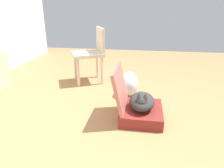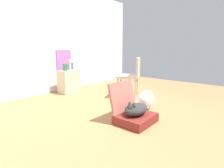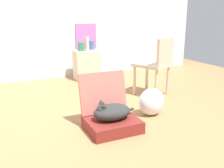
{
  "view_description": "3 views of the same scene",
  "coord_description": "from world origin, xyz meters",
  "px_view_note": "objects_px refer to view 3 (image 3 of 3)",
  "views": [
    {
      "loc": [
        -2.1,
        -0.42,
        1.22
      ],
      "look_at": [
        -0.1,
        -0.1,
        0.45
      ],
      "focal_mm": 33.39,
      "sensor_mm": 36.0,
      "label": 1
    },
    {
      "loc": [
        -2.1,
        -1.75,
        1.08
      ],
      "look_at": [
        0.14,
        0.12,
        0.5
      ],
      "focal_mm": 28.81,
      "sensor_mm": 36.0,
      "label": 2
    },
    {
      "loc": [
        -1.04,
        -2.73,
        1.22
      ],
      "look_at": [
        0.24,
        0.04,
        0.38
      ],
      "focal_mm": 40.96,
      "sensor_mm": 36.0,
      "label": 3
    }
  ],
  "objects_px": {
    "side_table": "(87,65)",
    "chair": "(156,63)",
    "suitcase_base": "(112,125)",
    "plastic_bag_white": "(151,102)",
    "vase_tall": "(81,47)",
    "vase_short": "(91,45)",
    "cat": "(111,112)",
    "vase_round": "(87,44)"
  },
  "relations": [
    {
      "from": "vase_round",
      "to": "vase_short",
      "type": "bearing_deg",
      "value": 37.93
    },
    {
      "from": "cat",
      "to": "side_table",
      "type": "distance_m",
      "value": 2.33
    },
    {
      "from": "cat",
      "to": "vase_round",
      "type": "distance_m",
      "value": 2.33
    },
    {
      "from": "suitcase_base",
      "to": "cat",
      "type": "bearing_deg",
      "value": 177.64
    },
    {
      "from": "vase_short",
      "to": "vase_round",
      "type": "bearing_deg",
      "value": -142.07
    },
    {
      "from": "vase_round",
      "to": "side_table",
      "type": "bearing_deg",
      "value": 90.0
    },
    {
      "from": "suitcase_base",
      "to": "chair",
      "type": "bearing_deg",
      "value": 37.11
    },
    {
      "from": "vase_tall",
      "to": "chair",
      "type": "distance_m",
      "value": 1.57
    },
    {
      "from": "plastic_bag_white",
      "to": "vase_short",
      "type": "xyz_separation_m",
      "value": [
        0.01,
        2.12,
        0.47
      ]
    },
    {
      "from": "suitcase_base",
      "to": "cat",
      "type": "xyz_separation_m",
      "value": [
        -0.01,
        0.0,
        0.15
      ]
    },
    {
      "from": "suitcase_base",
      "to": "vase_tall",
      "type": "distance_m",
      "value": 2.34
    },
    {
      "from": "side_table",
      "to": "chair",
      "type": "bearing_deg",
      "value": -67.02
    },
    {
      "from": "suitcase_base",
      "to": "plastic_bag_white",
      "type": "distance_m",
      "value": 0.66
    },
    {
      "from": "suitcase_base",
      "to": "chair",
      "type": "xyz_separation_m",
      "value": [
        1.12,
        0.85,
        0.44
      ]
    },
    {
      "from": "plastic_bag_white",
      "to": "chair",
      "type": "height_order",
      "value": "chair"
    },
    {
      "from": "cat",
      "to": "plastic_bag_white",
      "type": "xyz_separation_m",
      "value": [
        0.64,
        0.19,
        -0.04
      ]
    },
    {
      "from": "plastic_bag_white",
      "to": "side_table",
      "type": "xyz_separation_m",
      "value": [
        -0.11,
        2.08,
        0.11
      ]
    },
    {
      "from": "chair",
      "to": "vase_round",
      "type": "bearing_deg",
      "value": -91.53
    },
    {
      "from": "suitcase_base",
      "to": "vase_tall",
      "type": "xyz_separation_m",
      "value": [
        0.4,
        2.23,
        0.57
      ]
    },
    {
      "from": "vase_short",
      "to": "cat",
      "type": "bearing_deg",
      "value": -105.56
    },
    {
      "from": "side_table",
      "to": "chair",
      "type": "relative_size",
      "value": 0.63
    },
    {
      "from": "vase_tall",
      "to": "vase_short",
      "type": "xyz_separation_m",
      "value": [
        0.23,
        0.08,
        0.0
      ]
    },
    {
      "from": "side_table",
      "to": "vase_short",
      "type": "distance_m",
      "value": 0.38
    },
    {
      "from": "suitcase_base",
      "to": "vase_round",
      "type": "distance_m",
      "value": 2.36
    },
    {
      "from": "plastic_bag_white",
      "to": "side_table",
      "type": "relative_size",
      "value": 0.62
    },
    {
      "from": "cat",
      "to": "vase_tall",
      "type": "bearing_deg",
      "value": 79.6
    },
    {
      "from": "plastic_bag_white",
      "to": "vase_short",
      "type": "height_order",
      "value": "vase_short"
    },
    {
      "from": "vase_round",
      "to": "suitcase_base",
      "type": "bearing_deg",
      "value": -103.11
    },
    {
      "from": "cat",
      "to": "plastic_bag_white",
      "type": "relative_size",
      "value": 1.44
    },
    {
      "from": "suitcase_base",
      "to": "vase_short",
      "type": "distance_m",
      "value": 2.47
    },
    {
      "from": "suitcase_base",
      "to": "vase_tall",
      "type": "bearing_deg",
      "value": 79.84
    },
    {
      "from": "side_table",
      "to": "vase_short",
      "type": "xyz_separation_m",
      "value": [
        0.12,
        0.04,
        0.36
      ]
    },
    {
      "from": "plastic_bag_white",
      "to": "suitcase_base",
      "type": "bearing_deg",
      "value": -163.06
    },
    {
      "from": "plastic_bag_white",
      "to": "vase_short",
      "type": "bearing_deg",
      "value": 89.76
    },
    {
      "from": "suitcase_base",
      "to": "side_table",
      "type": "xyz_separation_m",
      "value": [
        0.52,
        2.27,
        0.21
      ]
    },
    {
      "from": "side_table",
      "to": "vase_tall",
      "type": "height_order",
      "value": "vase_tall"
    },
    {
      "from": "suitcase_base",
      "to": "cat",
      "type": "relative_size",
      "value": 1.12
    },
    {
      "from": "suitcase_base",
      "to": "vase_short",
      "type": "height_order",
      "value": "vase_short"
    },
    {
      "from": "side_table",
      "to": "chair",
      "type": "xyz_separation_m",
      "value": [
        0.6,
        -1.42,
        0.22
      ]
    },
    {
      "from": "side_table",
      "to": "vase_round",
      "type": "bearing_deg",
      "value": -90.0
    },
    {
      "from": "side_table",
      "to": "chair",
      "type": "distance_m",
      "value": 1.56
    },
    {
      "from": "suitcase_base",
      "to": "chair",
      "type": "distance_m",
      "value": 1.47
    }
  ]
}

